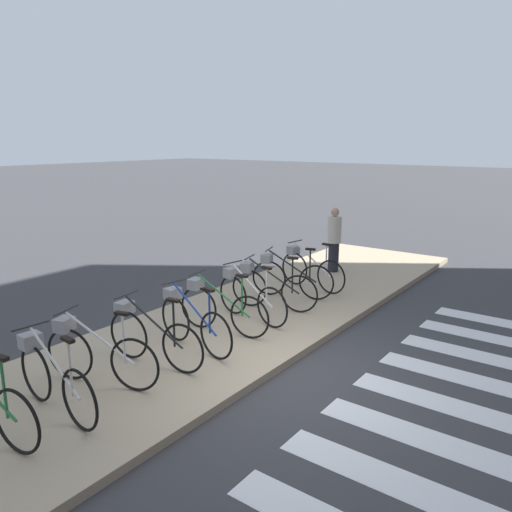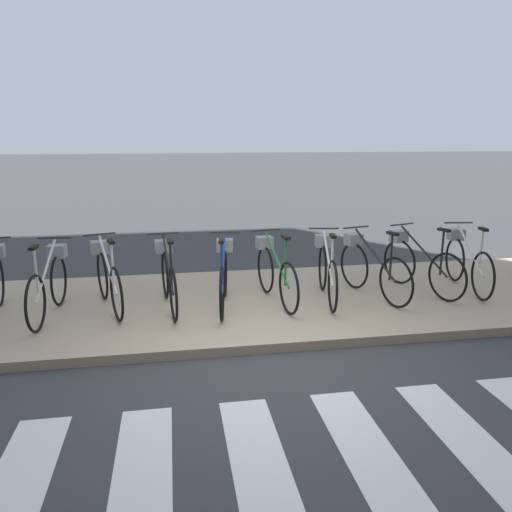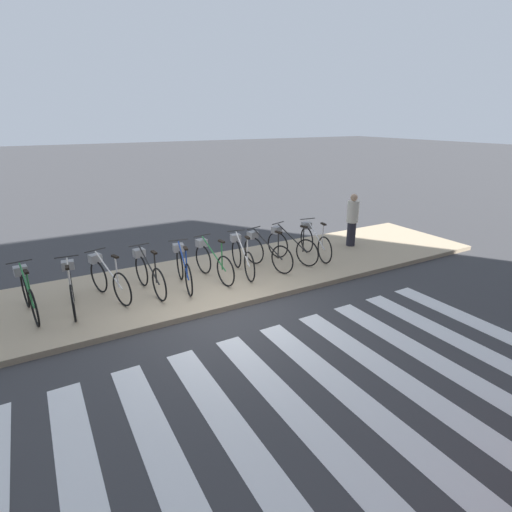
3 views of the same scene
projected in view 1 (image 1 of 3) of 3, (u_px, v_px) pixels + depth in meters
The scene contains 12 objects.
ground_plane at pixel (282, 371), 7.27m from camera, with size 120.00×120.00×0.00m, color #38383A.
sidewalk at pixel (200, 341), 8.20m from camera, with size 16.42×3.26×0.12m.
parked_bicycle_1 at pixel (52, 376), 5.86m from camera, with size 0.46×1.73×1.06m.
parked_bicycle_2 at pixel (95, 352), 6.54m from camera, with size 0.65×1.66×1.06m.
parked_bicycle_3 at pixel (150, 334), 7.13m from camera, with size 0.46×1.72×1.06m.
parked_bicycle_4 at pixel (191, 320), 7.70m from camera, with size 0.46×1.72×1.06m.
parked_bicycle_5 at pixel (219, 306), 8.33m from camera, with size 0.46×1.72×1.06m.
parked_bicycle_6 at pixel (248, 295), 8.93m from camera, with size 0.46×1.71×1.06m.
parked_bicycle_7 at pixel (270, 286), 9.49m from camera, with size 0.59×1.68×1.06m.
parked_bicycle_8 at pixel (288, 275), 10.21m from camera, with size 0.64×1.67×1.06m.
parked_bicycle_9 at pixel (309, 268), 10.82m from camera, with size 0.46×1.72×1.06m.
pedestrian at pixel (334, 239), 12.13m from camera, with size 0.34×0.34×1.57m.
Camera 1 is at (-5.61, -3.67, 3.29)m, focal length 35.00 mm.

